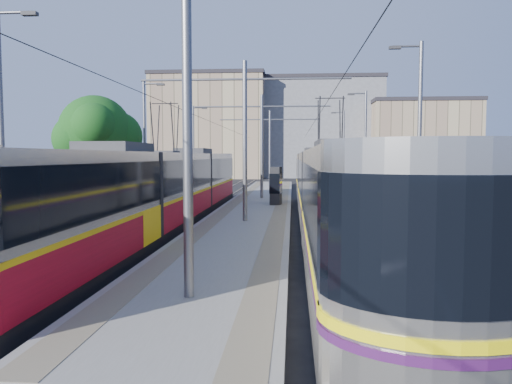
{
  "coord_description": "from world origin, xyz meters",
  "views": [
    {
      "loc": [
        2.1,
        -13.87,
        3.16
      ],
      "look_at": [
        0.51,
        7.73,
        1.6
      ],
      "focal_mm": 35.0,
      "sensor_mm": 36.0,
      "label": 1
    }
  ],
  "objects": [
    {
      "name": "track_arrow",
      "position": [
        -3.6,
        -3.0,
        0.01
      ],
      "size": [
        1.2,
        5.0,
        0.01
      ],
      "primitive_type": "cube",
      "color": "silver",
      "rests_on": "ground"
    },
    {
      "name": "tram_left",
      "position": [
        -3.6,
        8.18,
        1.71
      ],
      "size": [
        2.43,
        31.67,
        5.5
      ],
      "color": "black",
      "rests_on": "ground"
    },
    {
      "name": "tram_right",
      "position": [
        3.6,
        6.65,
        1.86
      ],
      "size": [
        2.43,
        32.12,
        5.5
      ],
      "color": "black",
      "rests_on": "ground"
    },
    {
      "name": "building_left",
      "position": [
        -10.0,
        60.0,
        7.47
      ],
      "size": [
        16.32,
        12.24,
        14.92
      ],
      "color": "tan",
      "rests_on": "ground"
    },
    {
      "name": "ground",
      "position": [
        0.0,
        0.0,
        0.0
      ],
      "size": [
        160.0,
        160.0,
        0.0
      ],
      "primitive_type": "plane",
      "color": "black",
      "rests_on": "ground"
    },
    {
      "name": "catenary",
      "position": [
        0.0,
        14.15,
        4.52
      ],
      "size": [
        9.2,
        70.0,
        7.0
      ],
      "color": "slate",
      "rests_on": "platform"
    },
    {
      "name": "platform",
      "position": [
        0.0,
        17.0,
        0.15
      ],
      "size": [
        4.0,
        50.0,
        0.3
      ],
      "primitive_type": "cube",
      "color": "gray",
      "rests_on": "ground"
    },
    {
      "name": "tactile_strip_right",
      "position": [
        1.45,
        17.0,
        0.3
      ],
      "size": [
        0.7,
        50.0,
        0.01
      ],
      "primitive_type": "cube",
      "color": "gray",
      "rests_on": "platform"
    },
    {
      "name": "shelter",
      "position": [
        1.11,
        15.51,
        1.47
      ],
      "size": [
        0.75,
        1.08,
        2.23
      ],
      "rotation": [
        0.0,
        0.0,
        -0.14
      ],
      "color": "black",
      "rests_on": "platform"
    },
    {
      "name": "street_lamps",
      "position": [
        -0.0,
        21.0,
        4.18
      ],
      "size": [
        15.18,
        38.22,
        8.0
      ],
      "color": "slate",
      "rests_on": "ground"
    },
    {
      "name": "building_centre",
      "position": [
        6.0,
        64.0,
        7.34
      ],
      "size": [
        18.36,
        14.28,
        14.66
      ],
      "color": "gray",
      "rests_on": "ground"
    },
    {
      "name": "tactile_strip_left",
      "position": [
        -1.45,
        17.0,
        0.3
      ],
      "size": [
        0.7,
        50.0,
        0.01
      ],
      "primitive_type": "cube",
      "color": "gray",
      "rests_on": "platform"
    },
    {
      "name": "building_right",
      "position": [
        20.0,
        58.0,
        5.45
      ],
      "size": [
        14.28,
        10.2,
        10.89
      ],
      "color": "tan",
      "rests_on": "ground"
    },
    {
      "name": "rails",
      "position": [
        0.0,
        17.0,
        0.02
      ],
      "size": [
        8.71,
        70.0,
        0.03
      ],
      "color": "gray",
      "rests_on": "ground"
    },
    {
      "name": "tree",
      "position": [
        -8.99,
        14.44,
        4.49
      ],
      "size": [
        4.57,
        4.23,
        6.64
      ],
      "color": "#382314",
      "rests_on": "ground"
    }
  ]
}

